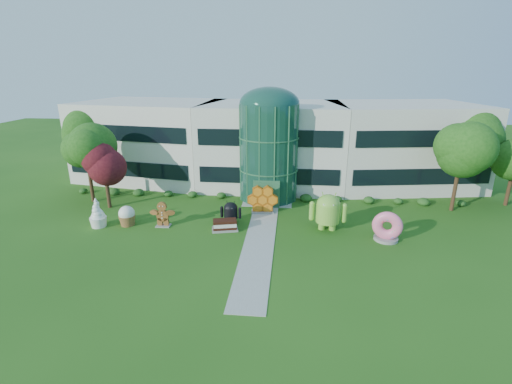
# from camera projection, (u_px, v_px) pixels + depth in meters

# --- Properties ---
(ground) EXTENTS (140.00, 140.00, 0.00)m
(ground) POSITION_uv_depth(u_px,v_px,m) (258.00, 249.00, 28.33)
(ground) COLOR #215114
(ground) RESTS_ON ground
(building) EXTENTS (46.00, 15.00, 9.30)m
(building) POSITION_uv_depth(u_px,v_px,m) (272.00, 143.00, 43.80)
(building) COLOR beige
(building) RESTS_ON ground
(atrium) EXTENTS (6.00, 6.00, 9.80)m
(atrium) POSITION_uv_depth(u_px,v_px,m) (269.00, 152.00, 38.07)
(atrium) COLOR #194738
(atrium) RESTS_ON ground
(walkway) EXTENTS (2.40, 20.00, 0.04)m
(walkway) POSITION_uv_depth(u_px,v_px,m) (260.00, 238.00, 30.21)
(walkway) COLOR #9E9E93
(walkway) RESTS_ON ground
(tree_red) EXTENTS (4.00, 4.00, 6.00)m
(tree_red) POSITION_uv_depth(u_px,v_px,m) (106.00, 178.00, 35.87)
(tree_red) COLOR #3F0C14
(tree_red) RESTS_ON ground
(trees_backdrop) EXTENTS (52.00, 8.00, 8.40)m
(trees_backdrop) POSITION_uv_depth(u_px,v_px,m) (269.00, 157.00, 39.24)
(trees_backdrop) COLOR #1B4C13
(trees_backdrop) RESTS_ON ground
(android_green) EXTENTS (3.46, 2.48, 3.71)m
(android_green) POSITION_uv_depth(u_px,v_px,m) (328.00, 209.00, 31.22)
(android_green) COLOR #7DBD3C
(android_green) RESTS_ON ground
(android_black) EXTENTS (2.08, 1.48, 2.26)m
(android_black) POSITION_uv_depth(u_px,v_px,m) (231.00, 211.00, 32.86)
(android_black) COLOR black
(android_black) RESTS_ON ground
(donut) EXTENTS (2.62, 1.78, 2.49)m
(donut) POSITION_uv_depth(u_px,v_px,m) (387.00, 226.00, 29.51)
(donut) COLOR #EE5A92
(donut) RESTS_ON ground
(gingerbread) EXTENTS (2.48, 1.00, 2.27)m
(gingerbread) POSITION_uv_depth(u_px,v_px,m) (162.00, 214.00, 32.13)
(gingerbread) COLOR brown
(gingerbread) RESTS_ON ground
(ice_cream_sandwich) EXTENTS (2.37, 1.56, 0.97)m
(ice_cream_sandwich) POSITION_uv_depth(u_px,v_px,m) (225.00, 225.00, 31.49)
(ice_cream_sandwich) COLOR black
(ice_cream_sandwich) RESTS_ON ground
(honeycomb) EXTENTS (3.18, 1.39, 2.43)m
(honeycomb) POSITION_uv_depth(u_px,v_px,m) (263.00, 201.00, 35.13)
(honeycomb) COLOR orange
(honeycomb) RESTS_ON ground
(froyo) EXTENTS (1.79, 1.79, 2.63)m
(froyo) POSITION_uv_depth(u_px,v_px,m) (97.00, 212.00, 31.99)
(froyo) COLOR white
(froyo) RESTS_ON ground
(cupcake) EXTENTS (1.89, 1.89, 1.79)m
(cupcake) POSITION_uv_depth(u_px,v_px,m) (127.00, 216.00, 32.43)
(cupcake) COLOR white
(cupcake) RESTS_ON ground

